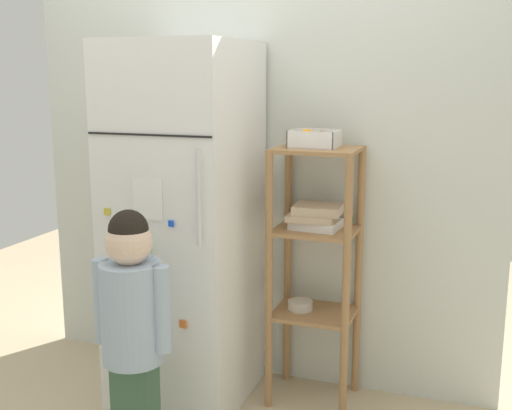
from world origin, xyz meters
TOP-DOWN VIEW (x-y plane):
  - ground_plane at (0.00, 0.00)m, footprint 6.00×6.00m
  - kitchen_wall_back at (0.00, 0.37)m, footprint 2.44×0.03m
  - refrigerator at (-0.23, 0.02)m, footprint 0.59×0.68m
  - child_standing at (-0.20, -0.54)m, footprint 0.34×0.25m
  - pantry_shelf_unit at (0.36, 0.18)m, footprint 0.40×0.33m
  - fruit_bin at (0.34, 0.19)m, footprint 0.21×0.18m

SIDE VIEW (x-z plane):
  - ground_plane at x=0.00m, z-range 0.00..0.00m
  - child_standing at x=-0.20m, z-range 0.11..1.16m
  - pantry_shelf_unit at x=0.36m, z-range 0.15..1.38m
  - refrigerator at x=-0.23m, z-range 0.00..1.71m
  - kitchen_wall_back at x=0.00m, z-range 0.00..2.21m
  - fruit_bin at x=0.34m, z-range 1.23..1.31m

